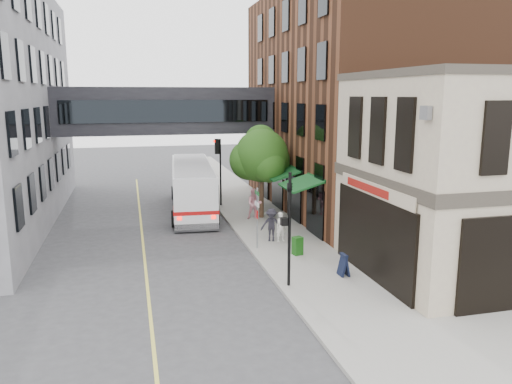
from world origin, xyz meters
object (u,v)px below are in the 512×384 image
pedestrian_b (254,204)px  sandwich_board (344,265)px  pedestrian_a (281,227)px  newspaper_box (297,246)px  pedestrian_c (271,225)px  bus (192,185)px

pedestrian_b → sandwich_board: size_ratio=1.99×
pedestrian_a → newspaper_box: (0.11, -2.27, -0.33)m
pedestrian_a → pedestrian_c: (-0.46, 0.18, 0.09)m
bus → newspaper_box: size_ratio=13.49×
bus → newspaper_box: bus is taller
pedestrian_c → newspaper_box: bearing=-57.9°
pedestrian_c → newspaper_box: 2.55m
pedestrian_a → pedestrian_b: pedestrian_b is taller
pedestrian_c → pedestrian_b: bearing=105.6°
pedestrian_b → newspaper_box: bearing=-79.1°
bus → pedestrian_a: (3.45, -8.70, -0.80)m
bus → pedestrian_b: size_ratio=6.16×
pedestrian_a → pedestrian_b: 4.88m
bus → newspaper_box: (3.56, -10.96, -1.13)m
pedestrian_a → pedestrian_b: size_ratio=0.81×
bus → pedestrian_c: 9.05m
pedestrian_c → newspaper_box: size_ratio=1.99×
pedestrian_a → pedestrian_c: size_ratio=0.89×
pedestrian_b → newspaper_box: 7.16m
bus → sandwich_board: bearing=-72.2°
pedestrian_b → newspaper_box: (0.30, -7.14, -0.51)m
pedestrian_b → newspaper_box: pedestrian_b is taller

